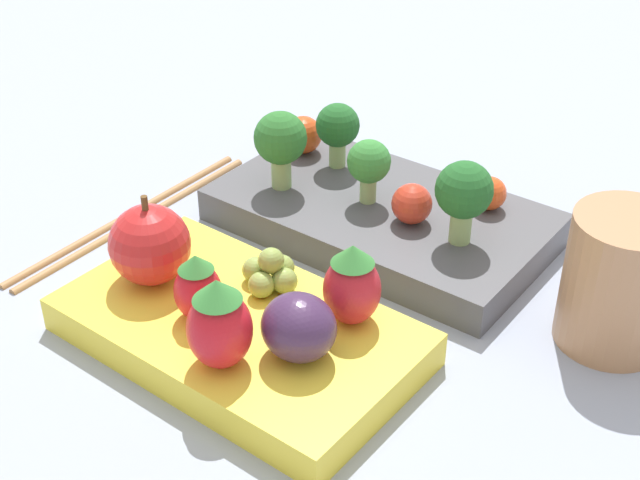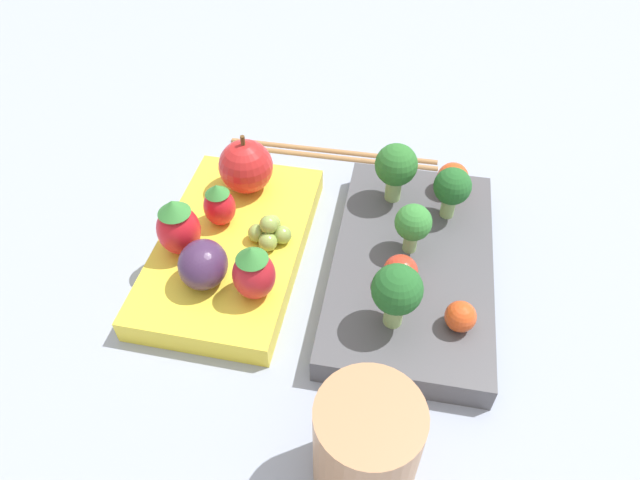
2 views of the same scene
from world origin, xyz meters
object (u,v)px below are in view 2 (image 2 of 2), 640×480
plum (203,264)px  broccoli_floret_0 (452,188)px  strawberry_0 (178,227)px  strawberry_1 (219,205)px  grape_cluster (270,231)px  broccoli_floret_2 (396,167)px  broccoli_floret_1 (413,228)px  apple (246,166)px  chopsticks_pair (329,152)px  bento_box_fruit (231,251)px  cherry_tomato_1 (400,272)px  broccoli_floret_3 (397,291)px  strawberry_2 (254,272)px  cherry_tomato_0 (453,178)px  bento_box_savoury (412,267)px  drinking_cup (366,446)px  cherry_tomato_2 (461,316)px

plum → broccoli_floret_0: bearing=115.5°
plum → strawberry_0: bearing=-139.3°
strawberry_1 → grape_cluster: size_ratio=1.13×
broccoli_floret_0 → broccoli_floret_2: size_ratio=0.86×
broccoli_floret_1 → broccoli_floret_2: broccoli_floret_2 is taller
apple → grape_cluster: bearing=25.8°
broccoli_floret_0 → chopsticks_pair: broccoli_floret_0 is taller
chopsticks_pair → bento_box_fruit: bearing=-24.7°
broccoli_floret_1 → cherry_tomato_1: (0.03, -0.01, -0.01)m
broccoli_floret_3 → strawberry_0: bearing=-108.6°
strawberry_2 → broccoli_floret_0: bearing=123.6°
strawberry_2 → grape_cluster: strawberry_2 is taller
cherry_tomato_0 → cherry_tomato_1: cherry_tomato_0 is taller
broccoli_floret_2 → apple: size_ratio=0.98×
bento_box_savoury → drinking_cup: (0.16, -0.03, 0.03)m
bento_box_fruit → cherry_tomato_2: 0.19m
bento_box_savoury → broccoli_floret_1: 0.04m
plum → broccoli_floret_1: bearing=105.0°
broccoli_floret_1 → grape_cluster: size_ratio=1.23×
broccoli_floret_2 → cherry_tomato_2: broccoli_floret_2 is taller
bento_box_savoury → broccoli_floret_3: size_ratio=4.22×
bento_box_fruit → broccoli_floret_3: 0.15m
broccoli_floret_0 → strawberry_0: 0.22m
broccoli_floret_0 → apple: size_ratio=0.85×
apple → grape_cluster: (0.06, 0.03, -0.01)m
strawberry_0 → grape_cluster: (-0.02, 0.07, -0.02)m
strawberry_1 → bento_box_fruit: bearing=26.0°
drinking_cup → chopsticks_pair: drinking_cup is taller
bento_box_savoury → cherry_tomato_0: bearing=158.0°
grape_cluster → broccoli_floret_3: bearing=53.5°
cherry_tomato_1 → apple: 0.17m
bento_box_fruit → apple: bearing=177.6°
bento_box_fruit → broccoli_floret_1: (-0.00, 0.14, 0.04)m
cherry_tomato_0 → strawberry_2: strawberry_2 is taller
broccoli_floret_3 → cherry_tomato_1: (-0.04, 0.00, -0.02)m
broccoli_floret_0 → cherry_tomato_1: 0.09m
cherry_tomato_0 → strawberry_0: (0.09, -0.22, 0.01)m
bento_box_savoury → bento_box_fruit: 0.15m
strawberry_0 → plum: (0.03, 0.03, -0.01)m
broccoli_floret_2 → chopsticks_pair: 0.12m
bento_box_fruit → cherry_tomato_0: (-0.08, 0.18, 0.03)m
broccoli_floret_1 → plum: 0.16m
broccoli_floret_1 → apple: bearing=-115.5°
cherry_tomato_1 → bento_box_fruit: bearing=-102.9°
strawberry_0 → strawberry_2: strawberry_0 is taller
cherry_tomato_2 → plum: 0.19m
strawberry_1 → chopsticks_pair: bearing=147.8°
broccoli_floret_0 → strawberry_0: size_ratio=0.91×
cherry_tomato_1 → broccoli_floret_0: bearing=153.2°
bento_box_savoury → broccoli_floret_1: bearing=-141.6°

